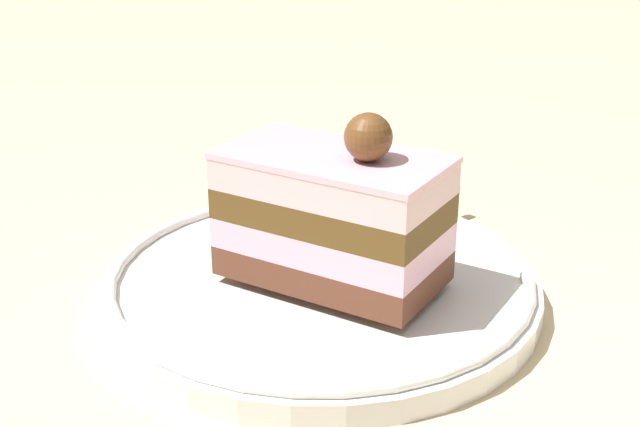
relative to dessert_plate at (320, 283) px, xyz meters
The scene contains 4 objects.
ground_plane 0.03m from the dessert_plate, 123.23° to the right, with size 2.40×2.40×0.00m, color beige.
dessert_plate is the anchor object (origin of this frame).
cake_slice 0.04m from the dessert_plate, 91.61° to the right, with size 0.09×0.12×0.09m.
fork 0.08m from the dessert_plate, 20.61° to the left, with size 0.11×0.01×0.00m.
Camera 1 is at (-0.23, -0.28, 0.21)m, focal length 48.13 mm.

